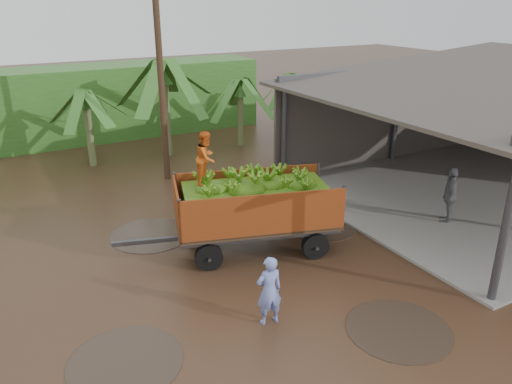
# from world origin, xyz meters

# --- Properties ---
(ground) EXTENTS (100.00, 100.00, 0.00)m
(ground) POSITION_xyz_m (0.00, 0.00, 0.00)
(ground) COLOR black
(ground) RESTS_ON ground
(packing_shed) EXTENTS (12.78, 10.80, 4.76)m
(packing_shed) POSITION_xyz_m (11.77, 1.77, 2.50)
(packing_shed) COLOR gray
(packing_shed) RESTS_ON ground
(hedge_north) EXTENTS (22.00, 3.00, 3.60)m
(hedge_north) POSITION_xyz_m (-2.00, 16.00, 1.80)
(hedge_north) COLOR #2D661E
(hedge_north) RESTS_ON ground
(banana_trailer) EXTENTS (6.28, 3.36, 3.53)m
(banana_trailer) POSITION_xyz_m (1.67, 1.42, 1.35)
(banana_trailer) COLOR #BB4C1A
(banana_trailer) RESTS_ON ground
(man_blue) EXTENTS (0.64, 0.45, 1.65)m
(man_blue) POSITION_xyz_m (0.22, -1.83, 0.82)
(man_blue) COLOR #7689D8
(man_blue) RESTS_ON ground
(man_grey) EXTENTS (1.13, 1.07, 1.88)m
(man_grey) POSITION_xyz_m (7.89, -0.06, 0.94)
(man_grey) COLOR slate
(man_grey) RESTS_ON ground
(utility_pole) EXTENTS (1.20, 0.24, 7.48)m
(utility_pole) POSITION_xyz_m (1.47, 8.28, 3.79)
(utility_pole) COLOR #47301E
(utility_pole) RESTS_ON ground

